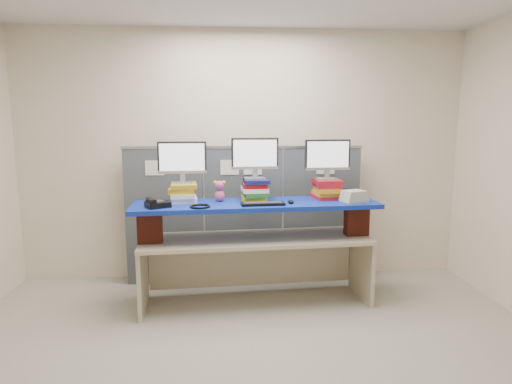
{
  "coord_description": "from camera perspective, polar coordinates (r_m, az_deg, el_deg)",
  "views": [
    {
      "loc": [
        -0.17,
        -2.85,
        1.76
      ],
      "look_at": [
        0.1,
        1.17,
        1.12
      ],
      "focal_mm": 30.0,
      "sensor_mm": 36.0,
      "label": 1
    }
  ],
  "objects": [
    {
      "name": "room",
      "position": [
        2.88,
        -0.36,
        1.8
      ],
      "size": [
        5.0,
        4.0,
        2.8
      ],
      "color": "beige",
      "rests_on": "ground"
    },
    {
      "name": "cubicle_partition",
      "position": [
        4.74,
        -1.65,
        -3.04
      ],
      "size": [
        2.6,
        0.06,
        1.53
      ],
      "color": "#444A50",
      "rests_on": "ground"
    },
    {
      "name": "desk",
      "position": [
        4.22,
        -0.0,
        -7.84
      ],
      "size": [
        2.26,
        0.81,
        0.67
      ],
      "rotation": [
        0.0,
        0.0,
        0.08
      ],
      "color": "#C2B494",
      "rests_on": "ground"
    },
    {
      "name": "brick_pier_left",
      "position": [
        4.08,
        -13.96,
        -4.51
      ],
      "size": [
        0.23,
        0.14,
        0.3
      ],
      "primitive_type": "cube",
      "rotation": [
        0.0,
        0.0,
        0.08
      ],
      "color": "maroon",
      "rests_on": "desk"
    },
    {
      "name": "brick_pier_right",
      "position": [
        4.35,
        13.26,
        -3.65
      ],
      "size": [
        0.23,
        0.14,
        0.3
      ],
      "primitive_type": "cube",
      "rotation": [
        0.0,
        0.0,
        0.08
      ],
      "color": "maroon",
      "rests_on": "desk"
    },
    {
      "name": "blue_board",
      "position": [
        4.11,
        0.0,
        -1.67
      ],
      "size": [
        2.38,
        0.76,
        0.04
      ],
      "primitive_type": "cube",
      "rotation": [
        0.0,
        0.0,
        0.08
      ],
      "color": "#0C3E96",
      "rests_on": "brick_pier_left"
    },
    {
      "name": "book_stack_left",
      "position": [
        4.17,
        -9.7,
        -0.07
      ],
      "size": [
        0.28,
        0.33,
        0.18
      ],
      "color": "white",
      "rests_on": "blue_board"
    },
    {
      "name": "book_stack_center",
      "position": [
        4.2,
        -0.17,
        0.32
      ],
      "size": [
        0.27,
        0.32,
        0.21
      ],
      "color": "gold",
      "rests_on": "blue_board"
    },
    {
      "name": "book_stack_right",
      "position": [
        4.36,
        9.39,
        0.41
      ],
      "size": [
        0.28,
        0.33,
        0.19
      ],
      "color": "#B31420",
      "rests_on": "blue_board"
    },
    {
      "name": "monitor_left",
      "position": [
        4.13,
        -9.82,
        4.26
      ],
      "size": [
        0.46,
        0.14,
        0.4
      ],
      "rotation": [
        0.0,
        0.0,
        0.08
      ],
      "color": "#AAAAAF",
      "rests_on": "book_stack_left"
    },
    {
      "name": "monitor_center",
      "position": [
        4.16,
        -0.14,
        4.86
      ],
      "size": [
        0.46,
        0.14,
        0.4
      ],
      "rotation": [
        0.0,
        0.0,
        0.08
      ],
      "color": "#AAAAAF",
      "rests_on": "book_stack_center"
    },
    {
      "name": "monitor_right",
      "position": [
        4.33,
        9.51,
        4.64
      ],
      "size": [
        0.46,
        0.14,
        0.4
      ],
      "rotation": [
        0.0,
        0.0,
        0.08
      ],
      "color": "#AAAAAF",
      "rests_on": "book_stack_right"
    },
    {
      "name": "keyboard",
      "position": [
        3.96,
        0.91,
        -1.57
      ],
      "size": [
        0.41,
        0.16,
        0.03
      ],
      "rotation": [
        0.0,
        0.0,
        0.07
      ],
      "color": "black",
      "rests_on": "blue_board"
    },
    {
      "name": "mouse",
      "position": [
        4.06,
        4.67,
        -1.3
      ],
      "size": [
        0.08,
        0.11,
        0.03
      ],
      "primitive_type": "ellipsoid",
      "rotation": [
        0.0,
        0.0,
        -0.22
      ],
      "color": "black",
      "rests_on": "blue_board"
    },
    {
      "name": "desk_phone",
      "position": [
        3.96,
        -13.07,
        -1.54
      ],
      "size": [
        0.26,
        0.25,
        0.08
      ],
      "rotation": [
        0.0,
        0.0,
        0.48
      ],
      "color": "black",
      "rests_on": "blue_board"
    },
    {
      "name": "headset",
      "position": [
        3.88,
        -7.48,
        -1.9
      ],
      "size": [
        0.21,
        0.21,
        0.02
      ],
      "primitive_type": "torus",
      "rotation": [
        0.0,
        0.0,
        -0.13
      ],
      "color": "black",
      "rests_on": "blue_board"
    },
    {
      "name": "plush_toy",
      "position": [
        4.15,
        -4.87,
        0.16
      ],
      "size": [
        0.12,
        0.09,
        0.2
      ],
      "rotation": [
        0.0,
        0.0,
        -0.05
      ],
      "color": "#DF5486",
      "rests_on": "blue_board"
    },
    {
      "name": "binder_stack",
      "position": [
        4.23,
        12.93,
        -0.59
      ],
      "size": [
        0.27,
        0.25,
        0.11
      ],
      "rotation": [
        0.0,
        0.0,
        0.33
      ],
      "color": "beige",
      "rests_on": "blue_board"
    }
  ]
}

